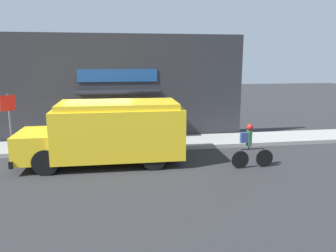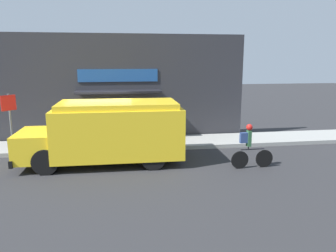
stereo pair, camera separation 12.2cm
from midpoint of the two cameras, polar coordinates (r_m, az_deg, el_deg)
name	(u,v)px [view 1 (the left image)]	position (r m, az deg, el deg)	size (l,w,h in m)	color
ground_plane	(102,154)	(13.66, -11.73, -4.73)	(70.00, 70.00, 0.00)	#2B2B2D
sidewalk	(102,145)	(14.63, -11.58, -3.29)	(28.00, 2.06, 0.17)	#999993
storefront	(102,88)	(15.37, -11.68, 6.42)	(13.44, 1.13, 4.91)	#2D2D33
school_bus	(109,132)	(12.08, -10.47, -0.99)	(5.85, 2.72, 2.28)	yellow
cyclist	(250,146)	(11.80, 13.79, -3.42)	(1.55, 0.22, 1.59)	black
stop_sign_post	(9,113)	(14.22, -26.18, 2.00)	(0.45, 0.45, 2.29)	slate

